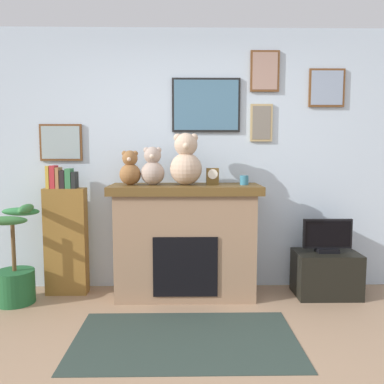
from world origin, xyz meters
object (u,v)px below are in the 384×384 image
at_px(teddy_bear_tan, 130,170).
at_px(teddy_bear_brown, 153,168).
at_px(tv_stand, 326,274).
at_px(fireplace, 185,240).
at_px(potted_plant, 14,270).
at_px(candle_jar, 244,180).
at_px(television, 327,237).
at_px(mantel_clock, 212,176).
at_px(bookshelf, 66,236).
at_px(teddy_bear_cream, 186,162).

relative_size(teddy_bear_tan, teddy_bear_brown, 0.90).
bearing_deg(tv_stand, fireplace, 178.32).
height_order(potted_plant, teddy_bear_tan, teddy_bear_tan).
bearing_deg(teddy_bear_tan, candle_jar, 0.02).
bearing_deg(fireplace, television, -1.73).
bearing_deg(mantel_clock, teddy_bear_brown, 179.90).
bearing_deg(tv_stand, candle_jar, 178.42).
bearing_deg(television, fireplace, 178.27).
bearing_deg(mantel_clock, teddy_bear_tan, 179.92).
relative_size(tv_stand, mantel_clock, 3.76).
bearing_deg(potted_plant, teddy_bear_tan, 8.86).
bearing_deg(mantel_clock, candle_jar, 0.28).
bearing_deg(bookshelf, television, -2.29).
relative_size(candle_jar, teddy_bear_brown, 0.25).
distance_m(candle_jar, teddy_bear_tan, 1.08).
relative_size(fireplace, teddy_bear_brown, 3.94).
height_order(fireplace, bookshelf, bookshelf).
distance_m(tv_stand, mantel_clock, 1.45).
distance_m(potted_plant, teddy_bear_cream, 1.87).
bearing_deg(teddy_bear_tan, mantel_clock, -0.08).
xyz_separation_m(candle_jar, teddy_bear_tan, (-1.08, -0.00, 0.10)).
xyz_separation_m(television, candle_jar, (-0.80, 0.02, 0.55)).
relative_size(potted_plant, tv_stand, 1.53).
bearing_deg(candle_jar, teddy_bear_cream, -179.94).
bearing_deg(candle_jar, potted_plant, -175.58).
distance_m(bookshelf, teddy_bear_brown, 1.09).
xyz_separation_m(mantel_clock, teddy_bear_tan, (-0.78, 0.00, 0.07)).
distance_m(television, teddy_bear_cream, 1.54).
bearing_deg(tv_stand, teddy_bear_cream, 179.09).
xyz_separation_m(teddy_bear_brown, teddy_bear_cream, (0.31, -0.00, 0.06)).
bearing_deg(fireplace, teddy_bear_cream, -69.17).
distance_m(potted_plant, tv_stand, 2.94).
bearing_deg(tv_stand, potted_plant, -177.22).
xyz_separation_m(mantel_clock, teddy_bear_brown, (-0.56, 0.00, 0.08)).
height_order(fireplace, mantel_clock, mantel_clock).
relative_size(television, candle_jar, 5.22).
relative_size(tv_stand, television, 1.27).
distance_m(mantel_clock, teddy_bear_cream, 0.29).
bearing_deg(television, mantel_clock, 178.86).
relative_size(teddy_bear_brown, teddy_bear_cream, 0.74).
relative_size(potted_plant, teddy_bear_brown, 2.54).
bearing_deg(bookshelf, teddy_bear_cream, -3.83).
bearing_deg(candle_jar, mantel_clock, -179.72).
distance_m(fireplace, mantel_clock, 0.67).
height_order(candle_jar, teddy_bear_brown, teddy_bear_brown).
height_order(bookshelf, television, bookshelf).
distance_m(candle_jar, teddy_bear_cream, 0.58).
bearing_deg(teddy_bear_cream, candle_jar, 0.06).
height_order(television, mantel_clock, mantel_clock).
height_order(teddy_bear_tan, teddy_bear_brown, teddy_bear_brown).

